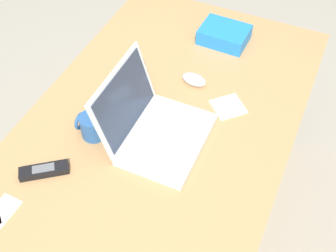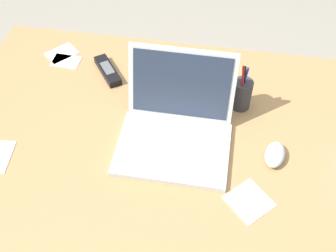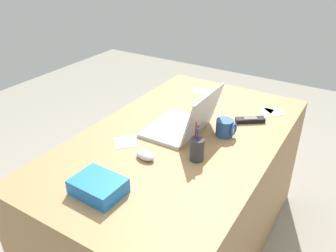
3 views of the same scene
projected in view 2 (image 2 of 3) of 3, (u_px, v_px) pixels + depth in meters
ground_plane at (184, 244)px, 1.89m from camera, size 6.00×6.00×0.00m
desk at (187, 200)px, 1.61m from camera, size 1.53×0.90×0.74m
laptop at (176, 128)px, 1.29m from camera, size 0.33×0.31×0.24m
computer_mouse at (275, 155)px, 1.26m from camera, size 0.07×0.11×0.03m
coffee_mug_white at (162, 82)px, 1.42m from camera, size 0.08×0.10×0.09m
cordless_phone at (108, 70)px, 1.51m from camera, size 0.13×0.15×0.03m
pen_holder at (242, 94)px, 1.37m from camera, size 0.06×0.06×0.18m
paper_note_left at (62, 53)px, 1.59m from camera, size 0.13×0.13×0.00m
paper_note_right at (66, 61)px, 1.56m from camera, size 0.10×0.07×0.00m
paper_note_front at (249, 201)px, 1.18m from camera, size 0.15×0.15×0.00m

